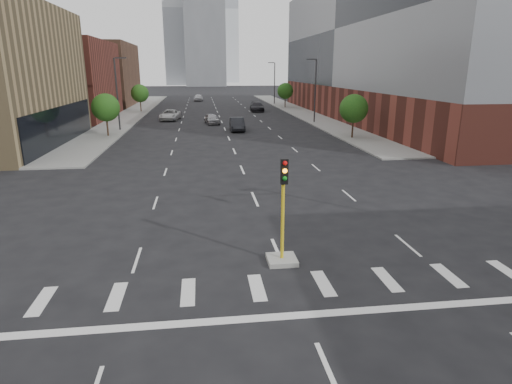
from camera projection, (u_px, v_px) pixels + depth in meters
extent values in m
cube|color=gray|center=(135.00, 112.00, 77.80)|extent=(5.00, 92.00, 0.15)
cube|color=gray|center=(296.00, 110.00, 81.47)|extent=(5.00, 92.00, 0.15)
cube|color=brown|center=(43.00, 80.00, 67.00)|extent=(20.00, 22.00, 12.00)
cube|color=brown|center=(85.00, 75.00, 91.64)|extent=(20.00, 24.00, 13.00)
cube|color=brown|center=(403.00, 102.00, 69.24)|extent=(24.00, 70.00, 5.00)
cube|color=slate|center=(410.00, 30.00, 66.18)|extent=(24.00, 70.00, 17.00)
cube|color=#B2B7BC|center=(187.00, 10.00, 208.08)|extent=(22.00, 22.00, 70.00)
cube|color=#B2B7BC|center=(220.00, 11.00, 247.01)|extent=(20.00, 20.00, 80.00)
cube|color=slate|center=(205.00, 36.00, 193.61)|extent=(18.00, 18.00, 44.00)
cube|color=#999993|center=(282.00, 260.00, 17.70)|extent=(1.20, 1.20, 0.20)
cylinder|color=gold|center=(283.00, 221.00, 17.22)|extent=(0.14, 0.14, 3.20)
cube|color=black|center=(284.00, 172.00, 16.47)|extent=(0.28, 0.18, 1.00)
sphere|color=red|center=(285.00, 163.00, 16.28)|extent=(0.18, 0.18, 0.18)
sphere|color=orange|center=(285.00, 171.00, 16.36)|extent=(0.18, 0.18, 0.18)
sphere|color=#0C7F19|center=(285.00, 178.00, 16.44)|extent=(0.18, 0.18, 0.18)
cylinder|color=#2D2D30|center=(315.00, 92.00, 61.96)|extent=(0.20, 0.20, 9.00)
cube|color=#2D2D30|center=(311.00, 59.00, 60.61)|extent=(1.40, 0.22, 0.15)
cylinder|color=#2D2D30|center=(275.00, 84.00, 95.31)|extent=(0.20, 0.20, 9.00)
cube|color=#2D2D30|center=(271.00, 63.00, 93.96)|extent=(1.40, 0.22, 0.15)
cylinder|color=#2D2D30|center=(117.00, 95.00, 53.89)|extent=(0.20, 0.20, 9.00)
cube|color=#2D2D30|center=(120.00, 58.00, 52.74)|extent=(1.40, 0.22, 0.15)
cylinder|color=#382619|center=(108.00, 128.00, 50.03)|extent=(0.20, 0.20, 1.75)
sphere|color=#124513|center=(106.00, 108.00, 49.37)|extent=(3.20, 3.20, 3.20)
cylinder|color=#382619|center=(141.00, 106.00, 78.61)|extent=(0.20, 0.20, 1.75)
sphere|color=#124513|center=(140.00, 93.00, 77.95)|extent=(3.20, 3.20, 3.20)
cylinder|color=#382619|center=(352.00, 130.00, 48.69)|extent=(0.20, 0.20, 1.75)
sphere|color=#124513|center=(354.00, 109.00, 48.03)|extent=(3.20, 3.20, 3.20)
cylinder|color=#382619|center=(285.00, 103.00, 86.81)|extent=(0.20, 0.20, 1.75)
sphere|color=#124513|center=(285.00, 91.00, 86.15)|extent=(3.20, 3.20, 3.20)
imported|color=#9F9FA3|center=(212.00, 119.00, 61.82)|extent=(2.40, 4.62, 1.50)
imported|color=black|center=(237.00, 124.00, 55.09)|extent=(1.82, 5.07, 1.66)
imported|color=silver|center=(170.00, 115.00, 66.41)|extent=(3.39, 6.02, 1.59)
imported|color=black|center=(257.00, 107.00, 80.14)|extent=(2.73, 6.05, 1.72)
imported|color=silver|center=(198.00, 98.00, 105.81)|extent=(2.25, 5.08, 1.70)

